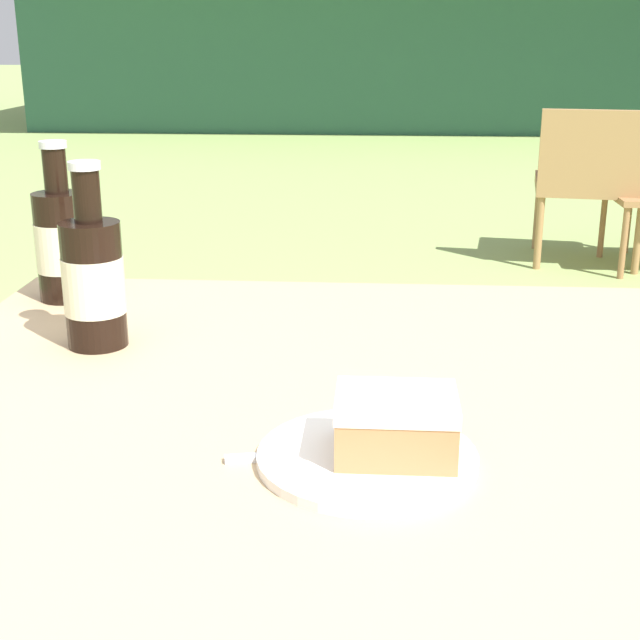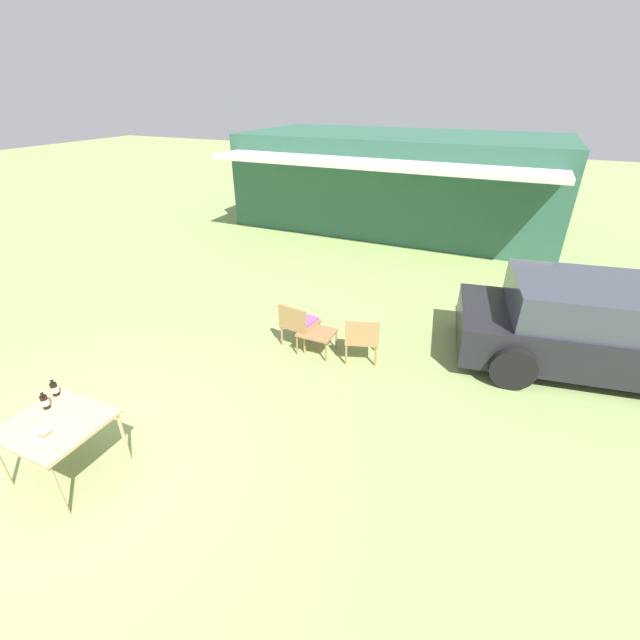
% 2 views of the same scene
% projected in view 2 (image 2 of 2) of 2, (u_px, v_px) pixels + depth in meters
% --- Properties ---
extents(ground_plane, '(60.00, 60.00, 0.00)m').
position_uv_depth(ground_plane, '(73.00, 472.00, 4.85)').
color(ground_plane, '#8CA35B').
extents(cabin_building, '(9.22, 5.57, 2.68)m').
position_uv_depth(cabin_building, '(399.00, 180.00, 13.11)').
color(cabin_building, '#2D5B47').
rests_on(cabin_building, ground_plane).
extents(parked_car, '(4.14, 2.50, 1.36)m').
position_uv_depth(parked_car, '(591.00, 327.00, 6.45)').
color(parked_car, black).
rests_on(parked_car, ground_plane).
extents(wicker_chair_cushioned, '(0.58, 0.57, 0.77)m').
position_uv_depth(wicker_chair_cushioned, '(298.00, 321.00, 7.06)').
color(wicker_chair_cushioned, '#9E7547').
rests_on(wicker_chair_cushioned, ground_plane).
extents(wicker_chair_plain, '(0.65, 0.64, 0.77)m').
position_uv_depth(wicker_chair_plain, '(362.00, 336.00, 6.65)').
color(wicker_chair_plain, '#9E7547').
rests_on(wicker_chair_plain, ground_plane).
extents(garden_side_table, '(0.56, 0.47, 0.37)m').
position_uv_depth(garden_side_table, '(317.00, 334.00, 6.92)').
color(garden_side_table, '#996B42').
rests_on(garden_side_table, ground_plane).
extents(patio_table, '(0.98, 0.89, 0.73)m').
position_uv_depth(patio_table, '(56.00, 427.00, 4.53)').
color(patio_table, tan).
rests_on(patio_table, ground_plane).
extents(cake_on_plate, '(0.21, 0.21, 0.07)m').
position_uv_depth(cake_on_plate, '(43.00, 433.00, 4.33)').
color(cake_on_plate, white).
rests_on(cake_on_plate, patio_table).
extents(cola_bottle_near, '(0.08, 0.08, 0.23)m').
position_uv_depth(cola_bottle_near, '(45.00, 402.00, 4.67)').
color(cola_bottle_near, black).
rests_on(cola_bottle_near, patio_table).
extents(cola_bottle_far, '(0.08, 0.08, 0.23)m').
position_uv_depth(cola_bottle_far, '(54.00, 389.00, 4.87)').
color(cola_bottle_far, black).
rests_on(cola_bottle_far, patio_table).
extents(fork, '(0.19, 0.05, 0.01)m').
position_uv_depth(fork, '(41.00, 433.00, 4.36)').
color(fork, silver).
rests_on(fork, patio_table).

